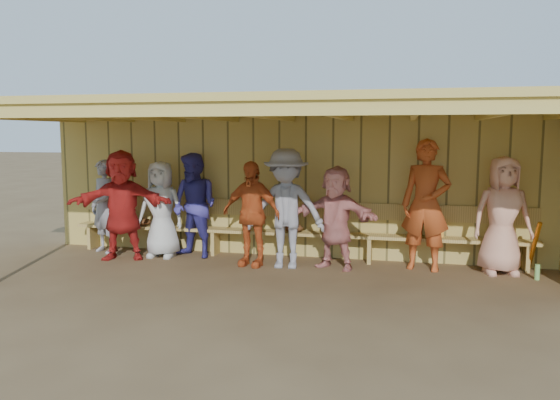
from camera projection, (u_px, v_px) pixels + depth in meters
The scene contains 13 objects.
ground at pixel (275, 274), 7.92m from camera, with size 90.00×90.00×0.00m, color brown.
player_a at pixel (105, 206), 9.33m from camera, with size 0.58×0.38×1.60m, color gray.
player_b at pixel (161, 209), 8.98m from camera, with size 0.78×0.51×1.59m, color silver.
player_c at pixel (195, 206), 8.94m from camera, with size 0.84×0.65×1.72m, color #3B3696.
player_d at pixel (251, 214), 8.38m from camera, with size 0.95×0.40×1.62m, color #CC5220.
player_e at pixel (286, 209), 8.25m from camera, with size 1.17×0.67×1.81m, color gray.
player_f at pixel (336, 217), 8.21m from camera, with size 1.45×0.46×1.56m, color #DB837B.
player_g at pixel (426, 205), 8.11m from camera, with size 0.72×0.47×1.97m, color #B5481D.
player_h at pixel (502, 215), 7.88m from camera, with size 0.84×0.55×1.72m, color #E39D80.
player_extra at pixel (122, 205), 8.82m from camera, with size 1.65×0.53×1.78m, color red.
dugout_structure at pixel (310, 156), 8.29m from camera, with size 8.80×3.20×2.50m.
bench at pixel (291, 226), 8.94m from camera, with size 7.60×0.34×0.93m.
dugout_equipment at pixel (245, 228), 8.98m from camera, with size 6.50×0.62×0.80m.
Camera 1 is at (1.84, -7.51, 2.03)m, focal length 35.00 mm.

